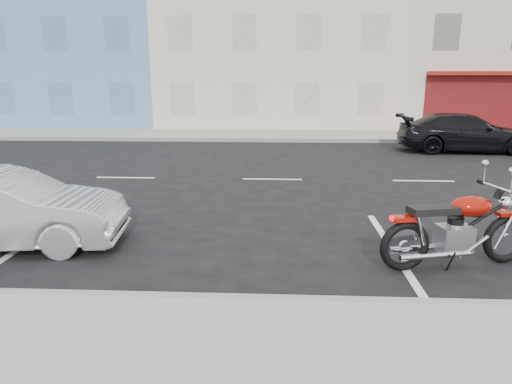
{
  "coord_description": "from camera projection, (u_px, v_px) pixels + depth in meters",
  "views": [
    {
      "loc": [
        -1.85,
        -11.94,
        2.71
      ],
      "look_at": [
        -2.22,
        -4.5,
        0.8
      ],
      "focal_mm": 32.0,
      "sensor_mm": 36.0,
      "label": 1
    }
  ],
  "objects": [
    {
      "name": "curb_near",
      "position": [
        19.0,
        297.0,
        5.58
      ],
      "size": [
        80.0,
        0.12,
        0.16
      ],
      "primitive_type": "cube",
      "color": "gray",
      "rests_on": "ground"
    },
    {
      "name": "bldg_corner",
      "position": [
        507.0,
        11.0,
        25.83
      ],
      "size": [
        14.0,
        12.0,
        12.5
      ],
      "primitive_type": "cube",
      "color": "beige",
      "rests_on": "ground"
    },
    {
      "name": "motorcycle",
      "position": [
        509.0,
        228.0,
        6.68
      ],
      "size": [
        2.32,
        0.92,
        1.18
      ],
      "rotation": [
        0.0,
        0.0,
        0.23
      ],
      "color": "black",
      "rests_on": "ground"
    },
    {
      "name": "sedan_silver",
      "position": [
        1.0,
        210.0,
        7.27
      ],
      "size": [
        3.92,
        1.72,
        1.25
      ],
      "primitive_type": "imported",
      "rotation": [
        0.0,
        0.0,
        1.68
      ],
      "color": "#9A9BA1",
      "rests_on": "ground"
    },
    {
      "name": "ground",
      "position": [
        347.0,
        180.0,
        12.14
      ],
      "size": [
        120.0,
        120.0,
        0.0
      ],
      "primitive_type": "plane",
      "color": "black",
      "rests_on": "ground"
    },
    {
      "name": "sidewalk_far",
      "position": [
        209.0,
        135.0,
        20.77
      ],
      "size": [
        80.0,
        3.4,
        0.15
      ],
      "primitive_type": "cube",
      "color": "gray",
      "rests_on": "ground"
    },
    {
      "name": "curb_far",
      "position": [
        203.0,
        140.0,
        19.13
      ],
      "size": [
        80.0,
        0.12,
        0.16
      ],
      "primitive_type": "cube",
      "color": "gray",
      "rests_on": "ground"
    },
    {
      "name": "bldg_blue",
      "position": [
        75.0,
        9.0,
        26.96
      ],
      "size": [
        12.0,
        12.0,
        13.0
      ],
      "primitive_type": "cube",
      "color": "#5B7EA8",
      "rests_on": "ground"
    },
    {
      "name": "bldg_cream",
      "position": [
        277.0,
        21.0,
        26.57
      ],
      "size": [
        12.0,
        12.0,
        11.5
      ],
      "primitive_type": "cube",
      "color": "beige",
      "rests_on": "ground"
    },
    {
      "name": "car_far",
      "position": [
        465.0,
        133.0,
        16.5
      ],
      "size": [
        4.8,
        2.12,
        1.37
      ],
      "primitive_type": "imported",
      "rotation": [
        0.0,
        0.0,
        1.53
      ],
      "color": "black",
      "rests_on": "ground"
    }
  ]
}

